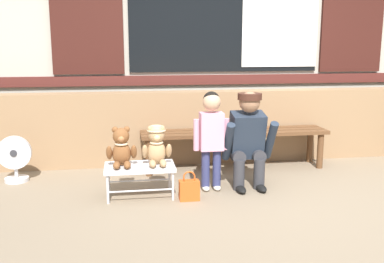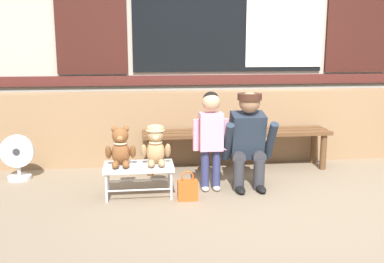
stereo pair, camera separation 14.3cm
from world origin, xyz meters
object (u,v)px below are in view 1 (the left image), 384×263
(small_display_bench, at_px, (140,169))
(handbag_on_ground, at_px, (189,190))
(teddy_bear_plain, at_px, (121,148))
(teddy_bear_with_hat, at_px, (157,146))
(floor_fan, at_px, (15,159))
(wooden_bench_long, at_px, (234,136))
(child_standing, at_px, (211,130))
(adult_crouching, at_px, (248,139))

(small_display_bench, distance_m, handbag_on_ground, 0.50)
(teddy_bear_plain, height_order, handbag_on_ground, teddy_bear_plain)
(teddy_bear_with_hat, height_order, handbag_on_ground, teddy_bear_with_hat)
(floor_fan, bearing_deg, wooden_bench_long, 3.23)
(teddy_bear_plain, bearing_deg, child_standing, 5.34)
(small_display_bench, bearing_deg, teddy_bear_with_hat, 0.77)
(child_standing, relative_size, handbag_on_ground, 3.52)
(child_standing, distance_m, adult_crouching, 0.40)
(teddy_bear_with_hat, bearing_deg, handbag_on_ground, -31.03)
(teddy_bear_with_hat, xyz_separation_m, child_standing, (0.53, 0.08, 0.12))
(teddy_bear_with_hat, bearing_deg, teddy_bear_plain, -179.87)
(wooden_bench_long, bearing_deg, floor_fan, -176.77)
(teddy_bear_plain, distance_m, handbag_on_ground, 0.72)
(adult_crouching, xyz_separation_m, handbag_on_ground, (-0.63, -0.29, -0.38))
(teddy_bear_with_hat, xyz_separation_m, floor_fan, (-1.40, 0.65, -0.23))
(handbag_on_ground, bearing_deg, small_display_bench, 159.39)
(teddy_bear_with_hat, relative_size, handbag_on_ground, 1.34)
(wooden_bench_long, relative_size, child_standing, 2.19)
(wooden_bench_long, bearing_deg, small_display_bench, -144.52)
(child_standing, xyz_separation_m, floor_fan, (-1.93, 0.57, -0.35))
(small_display_bench, distance_m, floor_fan, 1.40)
(small_display_bench, relative_size, adult_crouching, 0.67)
(teddy_bear_plain, relative_size, adult_crouching, 0.38)
(handbag_on_ground, relative_size, floor_fan, 0.57)
(child_standing, bearing_deg, small_display_bench, -173.31)
(teddy_bear_with_hat, bearing_deg, adult_crouching, 7.79)
(adult_crouching, height_order, floor_fan, adult_crouching)
(small_display_bench, xyz_separation_m, child_standing, (0.69, 0.08, 0.33))
(floor_fan, bearing_deg, adult_crouching, -12.76)
(child_standing, xyz_separation_m, handbag_on_ground, (-0.25, -0.24, -0.50))
(small_display_bench, bearing_deg, floor_fan, 152.42)
(small_display_bench, bearing_deg, wooden_bench_long, 35.48)
(small_display_bench, relative_size, teddy_bear_with_hat, 1.76)
(adult_crouching, distance_m, floor_fan, 2.38)
(floor_fan, bearing_deg, teddy_bear_plain, -30.89)
(wooden_bench_long, relative_size, floor_fan, 4.37)
(small_display_bench, distance_m, adult_crouching, 1.09)
(small_display_bench, relative_size, floor_fan, 1.33)
(small_display_bench, xyz_separation_m, teddy_bear_with_hat, (0.16, 0.00, 0.21))
(adult_crouching, relative_size, handbag_on_ground, 3.49)
(wooden_bench_long, height_order, small_display_bench, wooden_bench_long)
(teddy_bear_plain, xyz_separation_m, teddy_bear_with_hat, (0.32, 0.00, 0.01))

